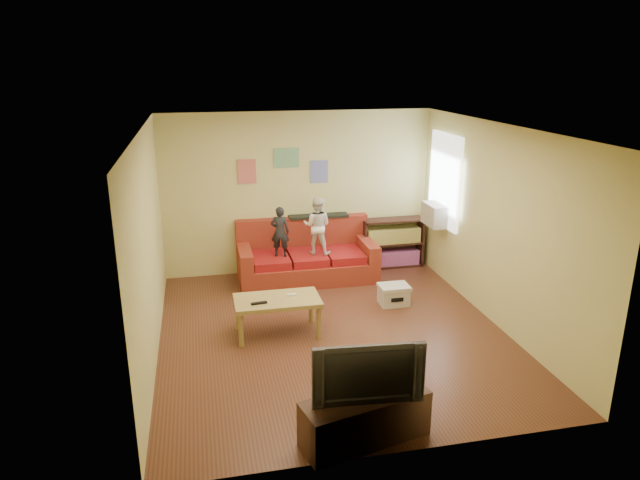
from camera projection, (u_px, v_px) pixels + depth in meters
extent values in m
cube|color=brown|center=(333.00, 333.00, 7.60)|extent=(4.50, 5.00, 0.01)
cube|color=white|center=(334.00, 127.00, 6.79)|extent=(4.50, 5.00, 0.01)
cube|color=#D5D381|center=(298.00, 193.00, 9.53)|extent=(4.50, 0.01, 2.70)
cube|color=#D5D381|center=(402.00, 320.00, 4.86)|extent=(4.50, 0.01, 2.70)
cube|color=#D5D381|center=(148.00, 248.00, 6.74)|extent=(0.01, 5.00, 2.70)
cube|color=#D5D381|center=(496.00, 226.00, 7.65)|extent=(0.01, 5.00, 2.70)
cube|color=maroon|center=(307.00, 269.00, 9.42)|extent=(2.24, 1.01, 0.34)
cube|color=maroon|center=(302.00, 235.00, 9.66)|extent=(2.24, 0.20, 0.62)
cube|color=maroon|center=(245.00, 256.00, 9.13)|extent=(0.20, 1.01, 0.28)
cube|color=maroon|center=(366.00, 248.00, 9.54)|extent=(0.20, 1.01, 0.28)
cube|color=maroon|center=(270.00, 260.00, 9.16)|extent=(0.58, 0.76, 0.13)
cube|color=maroon|center=(308.00, 257.00, 9.28)|extent=(0.58, 0.76, 0.13)
cube|color=maroon|center=(344.00, 255.00, 9.40)|extent=(0.58, 0.76, 0.13)
cube|color=black|center=(318.00, 216.00, 9.62)|extent=(1.01, 0.25, 0.04)
imported|color=black|center=(280.00, 232.00, 9.03)|extent=(0.34, 0.28, 0.82)
imported|color=white|center=(317.00, 226.00, 9.13)|extent=(0.56, 0.50, 0.94)
cube|color=tan|center=(277.00, 301.00, 7.44)|extent=(1.12, 0.61, 0.06)
cylinder|color=tan|center=(241.00, 330.00, 7.18)|extent=(0.07, 0.07, 0.45)
cylinder|color=tan|center=(319.00, 323.00, 7.38)|extent=(0.07, 0.07, 0.45)
cylinder|color=tan|center=(238.00, 314.00, 7.65)|extent=(0.07, 0.07, 0.45)
cylinder|color=tan|center=(311.00, 307.00, 7.85)|extent=(0.07, 0.07, 0.45)
cube|color=black|center=(259.00, 303.00, 7.26)|extent=(0.21, 0.07, 0.02)
cube|color=white|center=(292.00, 295.00, 7.51)|extent=(0.13, 0.04, 0.03)
cube|color=#361B16|center=(363.00, 245.00, 9.84)|extent=(0.03, 0.32, 0.86)
cube|color=#361B16|center=(420.00, 241.00, 10.05)|extent=(0.03, 0.32, 0.86)
cube|color=#361B16|center=(391.00, 265.00, 10.07)|extent=(1.07, 0.32, 0.03)
cube|color=#361B16|center=(393.00, 220.00, 9.82)|extent=(1.07, 0.32, 0.03)
cube|color=#361B16|center=(392.00, 243.00, 9.94)|extent=(1.01, 0.32, 0.03)
cube|color=#8C3F8C|center=(391.00, 257.00, 10.02)|extent=(0.94, 0.27, 0.26)
cube|color=olive|center=(392.00, 235.00, 9.90)|extent=(0.94, 0.27, 0.26)
cube|color=white|center=(444.00, 180.00, 9.09)|extent=(0.04, 1.08, 1.48)
cube|color=#B7B2A3|center=(435.00, 215.00, 9.24)|extent=(0.28, 0.55, 0.35)
cube|color=#D87266|center=(247.00, 172.00, 9.22)|extent=(0.30, 0.01, 0.40)
cube|color=#72B27F|center=(286.00, 158.00, 9.29)|extent=(0.42, 0.01, 0.32)
cube|color=#727FCC|center=(319.00, 172.00, 9.48)|extent=(0.30, 0.01, 0.38)
cube|color=silver|center=(394.00, 296.00, 8.45)|extent=(0.42, 0.31, 0.25)
cube|color=silver|center=(394.00, 287.00, 8.41)|extent=(0.44, 0.33, 0.05)
cube|color=black|center=(397.00, 300.00, 8.30)|extent=(0.19, 0.00, 0.06)
cube|color=#3F261D|center=(365.00, 419.00, 5.39)|extent=(1.30, 0.69, 0.46)
imported|color=black|center=(366.00, 369.00, 5.23)|extent=(1.04, 0.22, 0.60)
sphere|color=beige|center=(386.00, 305.00, 8.35)|extent=(0.11, 0.11, 0.09)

